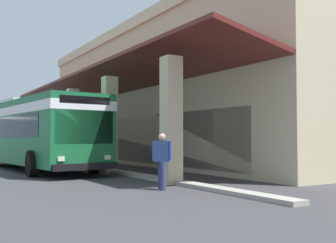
% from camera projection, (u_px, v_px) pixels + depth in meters
% --- Properties ---
extents(ground, '(120.00, 120.00, 0.00)m').
position_uv_depth(ground, '(118.00, 163.00, 23.98)').
color(ground, '#38383A').
extents(curb_strip, '(30.38, 0.50, 0.12)m').
position_uv_depth(curb_strip, '(75.00, 164.00, 21.78)').
color(curb_strip, '#9E998E').
rests_on(curb_strip, ground).
extents(plaza_building, '(25.62, 17.26, 8.01)m').
position_uv_depth(plaza_building, '(219.00, 99.00, 26.87)').
color(plaza_building, '#C6B793').
rests_on(plaza_building, ground).
extents(transit_bus, '(11.40, 3.61, 3.34)m').
position_uv_depth(transit_bus, '(34.00, 130.00, 19.10)').
color(transit_bus, '#196638').
rests_on(transit_bus, ground).
extents(pedestrian, '(0.60, 0.46, 1.60)m').
position_uv_depth(pedestrian, '(162.00, 158.00, 11.59)').
color(pedestrian, navy).
rests_on(pedestrian, ground).
extents(potted_palm, '(1.76, 1.79, 2.83)m').
position_uv_depth(potted_palm, '(71.00, 150.00, 27.86)').
color(potted_palm, '#4C4742').
rests_on(potted_palm, ground).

